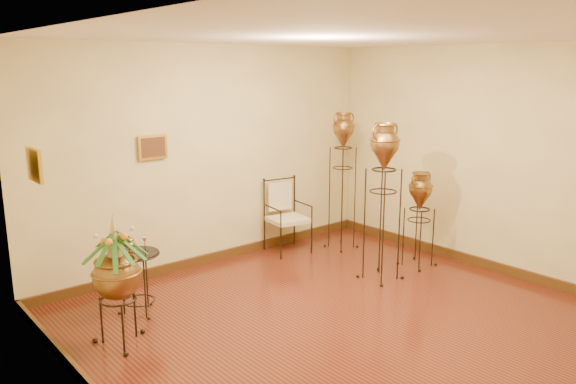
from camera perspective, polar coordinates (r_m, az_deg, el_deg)
ground at (r=5.81m, az=6.53°, el=-13.18°), size 5.00×5.00×0.00m
room_shell at (r=5.30m, az=6.89°, el=3.95°), size 5.02×5.02×2.81m
amphora_tall at (r=7.85m, az=5.56°, el=1.28°), size 0.49×0.49×1.94m
amphora_mid at (r=6.72m, az=9.60°, el=-0.93°), size 0.54×0.54×1.92m
amphora_short at (r=7.36m, az=13.17°, el=-2.67°), size 0.47×0.47×1.25m
planter_urn at (r=5.35m, az=-17.04°, el=-7.66°), size 0.73×0.73×1.28m
armchair at (r=7.73m, az=-0.01°, el=-2.50°), size 0.64×0.61×1.01m
side_table at (r=6.08m, az=-15.00°, el=-8.79°), size 0.58×0.58×0.84m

